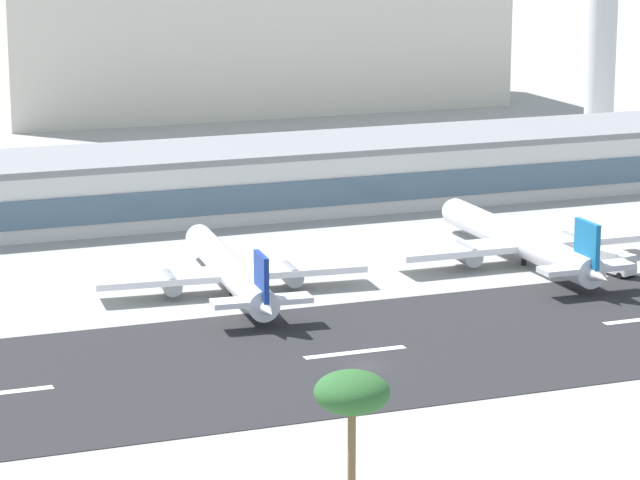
{
  "coord_description": "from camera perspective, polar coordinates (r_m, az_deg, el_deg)",
  "views": [
    {
      "loc": [
        -61.08,
        -146.88,
        51.02
      ],
      "look_at": [
        7.94,
        34.59,
        5.8
      ],
      "focal_mm": 86.45,
      "sensor_mm": 36.0,
      "label": 1
    }
  ],
  "objects": [
    {
      "name": "runway_strip",
      "position": [
        171.18,
        1.08,
        -4.22
      ],
      "size": [
        800.0,
        38.69,
        0.08
      ],
      "primitive_type": "cube",
      "color": "#262628",
      "rests_on": "ground_plane"
    },
    {
      "name": "palm_tree_0",
      "position": [
        119.04,
        1.19,
        -5.79
      ],
      "size": [
        5.94,
        5.94,
        14.38
      ],
      "color": "brown",
      "rests_on": "ground_plane"
    },
    {
      "name": "airliner_navy_tail_gate_0",
      "position": [
        194.99,
        -3.29,
        -1.22
      ],
      "size": [
        35.27,
        42.59,
        8.89
      ],
      "rotation": [
        0.0,
        0.0,
        1.49
      ],
      "color": "white",
      "rests_on": "ground_plane"
    },
    {
      "name": "terminal_building",
      "position": [
        245.83,
        -1.8,
        2.37
      ],
      "size": [
        177.68,
        22.09,
        10.45
      ],
      "color": "silver",
      "rests_on": "ground_plane"
    },
    {
      "name": "airliner_blue_tail_gate_1",
      "position": [
        211.51,
        7.54,
        -0.12
      ],
      "size": [
        36.73,
        45.59,
        9.52
      ],
      "rotation": [
        0.0,
        0.0,
        1.57
      ],
      "color": "silver",
      "rests_on": "ground_plane"
    },
    {
      "name": "runway_centreline_dash_4",
      "position": [
        171.43,
        1.31,
        -4.18
      ],
      "size": [
        12.0,
        1.2,
        0.01
      ],
      "primitive_type": "cube",
      "color": "white",
      "rests_on": "runway_strip"
    },
    {
      "name": "control_tower",
      "position": [
        306.59,
        10.41,
        7.91
      ],
      "size": [
        10.03,
        10.03,
        42.08
      ],
      "color": "silver",
      "rests_on": "ground_plane"
    },
    {
      "name": "service_box_truck_0",
      "position": [
        208.35,
        10.84,
        -0.8
      ],
      "size": [
        3.93,
        6.42,
        3.25
      ],
      "rotation": [
        0.0,
        0.0,
        4.98
      ],
      "color": "white",
      "rests_on": "ground_plane"
    },
    {
      "name": "distant_hotel_block",
      "position": [
        356.32,
        -2.68,
        7.67
      ],
      "size": [
        116.0,
        37.75,
        34.63
      ],
      "primitive_type": "cube",
      "color": "beige",
      "rests_on": "ground_plane"
    },
    {
      "name": "ground_plane",
      "position": [
        167.06,
        1.68,
        -4.68
      ],
      "size": [
        1400.0,
        1400.0,
        0.0
      ],
      "primitive_type": "plane",
      "color": "#9E9E99"
    }
  ]
}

